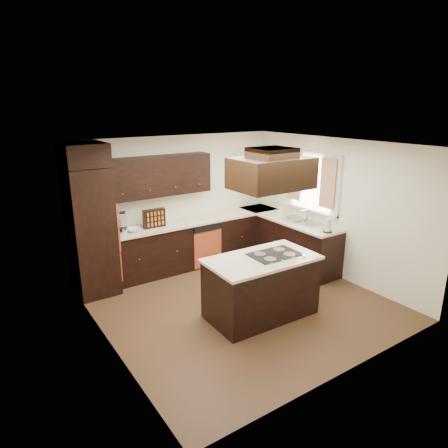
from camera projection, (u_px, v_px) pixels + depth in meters
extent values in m
cube|color=brown|center=(240.00, 303.00, 6.41)|extent=(4.20, 4.20, 0.02)
cube|color=silver|center=(242.00, 144.00, 5.68)|extent=(4.20, 4.20, 0.02)
cube|color=silver|center=(176.00, 201.00, 7.72)|extent=(4.20, 0.02, 2.50)
cube|color=silver|center=(354.00, 276.00, 4.37)|extent=(4.20, 0.02, 2.50)
cube|color=silver|center=(103.00, 257.00, 4.92)|extent=(0.02, 4.20, 2.50)
cube|color=silver|center=(335.00, 209.00, 7.17)|extent=(0.02, 4.20, 2.50)
cube|color=black|center=(91.00, 232.00, 6.51)|extent=(0.65, 0.75, 2.12)
cube|color=#BD4B27|center=(112.00, 225.00, 6.67)|extent=(0.05, 0.62, 0.78)
cube|color=black|center=(187.00, 245.00, 7.73)|extent=(2.93, 0.60, 0.88)
cube|color=black|center=(286.00, 241.00, 7.95)|extent=(0.60, 2.40, 0.88)
cube|color=beige|center=(186.00, 222.00, 7.58)|extent=(2.93, 0.63, 0.04)
cube|color=beige|center=(287.00, 219.00, 7.81)|extent=(0.63, 2.40, 0.04)
cube|color=black|center=(159.00, 176.00, 7.18)|extent=(2.00, 0.34, 0.72)
cube|color=#BD4B27|center=(208.00, 248.00, 7.66)|extent=(0.60, 0.05, 0.72)
cube|color=silver|center=(313.00, 182.00, 7.47)|extent=(0.06, 1.32, 1.12)
cube|color=white|center=(314.00, 182.00, 7.48)|extent=(0.00, 1.20, 1.00)
cube|color=beige|center=(328.00, 183.00, 7.09)|extent=(0.02, 0.34, 0.90)
cube|color=beige|center=(295.00, 177.00, 7.76)|extent=(0.02, 0.34, 0.90)
cube|color=silver|center=(300.00, 222.00, 7.54)|extent=(0.52, 0.84, 0.01)
cube|color=black|center=(261.00, 288.00, 5.92)|extent=(1.59, 0.90, 0.88)
cube|color=beige|center=(262.00, 259.00, 5.78)|extent=(1.65, 0.95, 0.04)
cube|color=black|center=(275.00, 254.00, 5.90)|extent=(0.75, 0.51, 0.01)
cube|color=black|center=(271.00, 173.00, 5.40)|extent=(1.05, 0.72, 0.42)
cube|color=black|center=(272.00, 153.00, 5.32)|extent=(0.55, 0.50, 0.13)
cylinder|color=silver|center=(124.00, 230.00, 6.85)|extent=(0.15, 0.15, 0.10)
cone|color=silver|center=(123.00, 220.00, 6.80)|extent=(0.13, 0.13, 0.26)
cube|color=black|center=(154.00, 218.00, 7.15)|extent=(0.41, 0.11, 0.34)
imported|color=silver|center=(134.00, 230.00, 6.96)|extent=(0.30, 0.30, 0.06)
imported|color=silver|center=(280.00, 212.00, 7.88)|extent=(0.11, 0.11, 0.19)
cylinder|color=silver|center=(328.00, 225.00, 6.88)|extent=(0.15, 0.15, 0.25)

